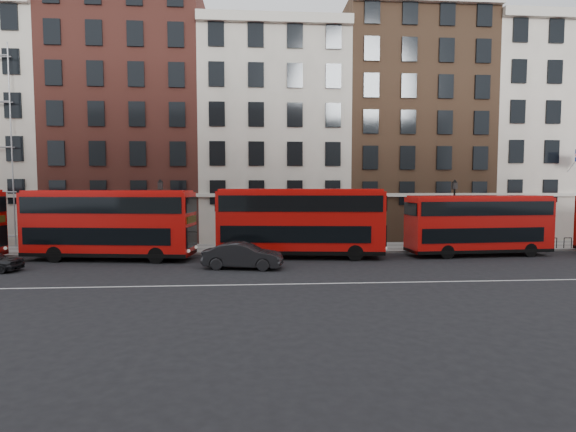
{
  "coord_description": "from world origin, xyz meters",
  "views": [
    {
      "loc": [
        -1.69,
        -24.53,
        5.07
      ],
      "look_at": [
        0.45,
        5.0,
        3.0
      ],
      "focal_mm": 28.0,
      "sensor_mm": 36.0,
      "label": 1
    }
  ],
  "objects": [
    {
      "name": "iron_railings",
      "position": [
        0.0,
        12.7,
        0.65
      ],
      "size": [
        6.6,
        0.06,
        1.0
      ],
      "primitive_type": null,
      "color": "black",
      "rests_on": "pavement"
    },
    {
      "name": "pavement",
      "position": [
        0.0,
        10.5,
        0.07
      ],
      "size": [
        80.0,
        5.0,
        0.15
      ],
      "primitive_type": "cube",
      "color": "slate",
      "rests_on": "ground"
    },
    {
      "name": "lamp_post_left",
      "position": [
        -8.52,
        8.4,
        3.08
      ],
      "size": [
        0.44,
        0.44,
        5.33
      ],
      "color": "black",
      "rests_on": "pavement"
    },
    {
      "name": "kerb",
      "position": [
        0.0,
        8.0,
        0.08
      ],
      "size": [
        80.0,
        0.3,
        0.16
      ],
      "primitive_type": "cube",
      "color": "gray",
      "rests_on": "ground"
    },
    {
      "name": "bus_c",
      "position": [
        1.37,
        6.27,
        2.57
      ],
      "size": [
        11.61,
        3.94,
        4.79
      ],
      "rotation": [
        0.0,
        0.0,
        -0.11
      ],
      "color": "red",
      "rests_on": "ground"
    },
    {
      "name": "road_centre_line",
      "position": [
        0.0,
        -2.0,
        0.01
      ],
      "size": [
        70.0,
        0.12,
        0.01
      ],
      "primitive_type": "cube",
      "color": "white",
      "rests_on": "ground"
    },
    {
      "name": "bus_d",
      "position": [
        14.14,
        6.26,
        2.31
      ],
      "size": [
        10.38,
        3.17,
        4.3
      ],
      "rotation": [
        0.0,
        0.0,
        0.07
      ],
      "color": "red",
      "rests_on": "ground"
    },
    {
      "name": "building_terrace",
      "position": [
        -0.31,
        17.88,
        10.24
      ],
      "size": [
        64.0,
        11.95,
        22.0
      ],
      "color": "#B0A998",
      "rests_on": "ground"
    },
    {
      "name": "bus_b",
      "position": [
        -11.51,
        6.27,
        2.52
      ],
      "size": [
        11.43,
        4.17,
        4.7
      ],
      "rotation": [
        0.0,
        0.0,
        -0.14
      ],
      "color": "red",
      "rests_on": "ground"
    },
    {
      "name": "lamp_post_right",
      "position": [
        13.63,
        9.06,
        3.08
      ],
      "size": [
        0.44,
        0.44,
        5.33
      ],
      "color": "black",
      "rests_on": "pavement"
    },
    {
      "name": "ground",
      "position": [
        0.0,
        0.0,
        0.0
      ],
      "size": [
        120.0,
        120.0,
        0.0
      ],
      "primitive_type": "plane",
      "color": "black",
      "rests_on": "ground"
    },
    {
      "name": "car_front",
      "position": [
        -2.47,
        2.48,
        0.79
      ],
      "size": [
        5.01,
        2.58,
        1.57
      ],
      "primitive_type": "imported",
      "rotation": [
        0.0,
        0.0,
        1.37
      ],
      "color": "black",
      "rests_on": "ground"
    }
  ]
}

